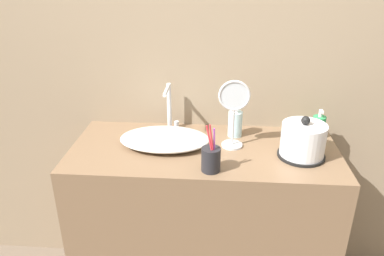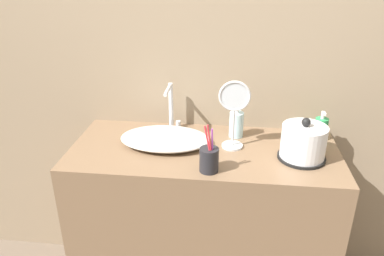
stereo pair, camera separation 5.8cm
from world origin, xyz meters
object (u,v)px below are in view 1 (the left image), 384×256
Objects in this scene: toothbrush_cup at (211,159)px; lotion_bottle at (318,126)px; shampoo_bottle at (235,123)px; vanity_mirror at (234,109)px; faucet at (170,105)px; electric_kettle at (303,142)px.

lotion_bottle is at bearing 34.92° from toothbrush_cup.
vanity_mirror reaches higher than shampoo_bottle.
vanity_mirror is at bearing -162.79° from lotion_bottle.
vanity_mirror is at bearing -26.77° from faucet.
lotion_bottle is (0.72, -0.03, -0.08)m from faucet.
faucet is at bearing 159.12° from electric_kettle.
faucet reaches higher than lotion_bottle.
shampoo_bottle is at bearing 72.40° from toothbrush_cup.
electric_kettle is (0.61, -0.23, -0.06)m from faucet.
vanity_mirror is at bearing 67.87° from toothbrush_cup.
toothbrush_cup is 0.62m from lotion_bottle.
vanity_mirror reaches higher than toothbrush_cup.
faucet is 0.33m from shampoo_bottle.
faucet is 0.65m from electric_kettle.
electric_kettle is at bearing 20.79° from toothbrush_cup.
faucet is 1.49× the size of shampoo_bottle.
faucet reaches higher than electric_kettle.
shampoo_bottle is 0.16m from vanity_mirror.
electric_kettle is 0.34m from shampoo_bottle.
faucet is at bearing 119.57° from toothbrush_cup.
toothbrush_cup is at bearing -60.43° from faucet.
vanity_mirror is (-0.41, -0.13, 0.13)m from lotion_bottle.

